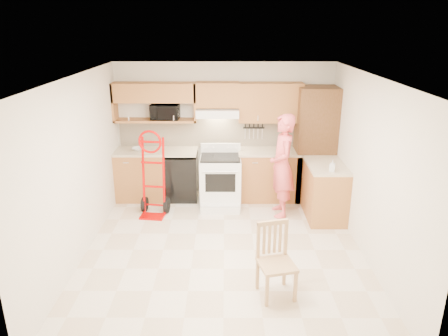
{
  "coord_description": "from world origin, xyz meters",
  "views": [
    {
      "loc": [
        0.02,
        -5.42,
        3.16
      ],
      "look_at": [
        0.0,
        0.5,
        1.1
      ],
      "focal_mm": 33.64,
      "sensor_mm": 36.0,
      "label": 1
    }
  ],
  "objects_px": {
    "hand_truck": "(152,178)",
    "dining_chair": "(277,262)",
    "range": "(220,177)",
    "person": "(282,166)",
    "microwave": "(165,112)"
  },
  "relations": [
    {
      "from": "microwave",
      "to": "range",
      "type": "distance_m",
      "value": 1.56
    },
    {
      "from": "range",
      "to": "person",
      "type": "distance_m",
      "value": 1.16
    },
    {
      "from": "person",
      "to": "dining_chair",
      "type": "relative_size",
      "value": 1.93
    },
    {
      "from": "range",
      "to": "person",
      "type": "height_order",
      "value": "person"
    },
    {
      "from": "hand_truck",
      "to": "dining_chair",
      "type": "relative_size",
      "value": 1.48
    },
    {
      "from": "person",
      "to": "hand_truck",
      "type": "distance_m",
      "value": 2.2
    },
    {
      "from": "microwave",
      "to": "hand_truck",
      "type": "relative_size",
      "value": 0.37
    },
    {
      "from": "hand_truck",
      "to": "microwave",
      "type": "bearing_deg",
      "value": 88.15
    },
    {
      "from": "person",
      "to": "range",
      "type": "bearing_deg",
      "value": -114.16
    },
    {
      "from": "range",
      "to": "dining_chair",
      "type": "relative_size",
      "value": 1.17
    },
    {
      "from": "microwave",
      "to": "dining_chair",
      "type": "xyz_separation_m",
      "value": [
        1.71,
        -3.15,
        -1.17
      ]
    },
    {
      "from": "person",
      "to": "hand_truck",
      "type": "relative_size",
      "value": 1.3
    },
    {
      "from": "hand_truck",
      "to": "dining_chair",
      "type": "bearing_deg",
      "value": -43.52
    },
    {
      "from": "range",
      "to": "person",
      "type": "relative_size",
      "value": 0.61
    },
    {
      "from": "range",
      "to": "person",
      "type": "xyz_separation_m",
      "value": [
        1.04,
        -0.37,
        0.35
      ]
    }
  ]
}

